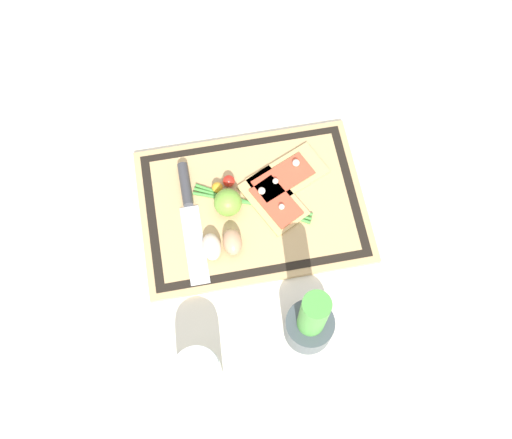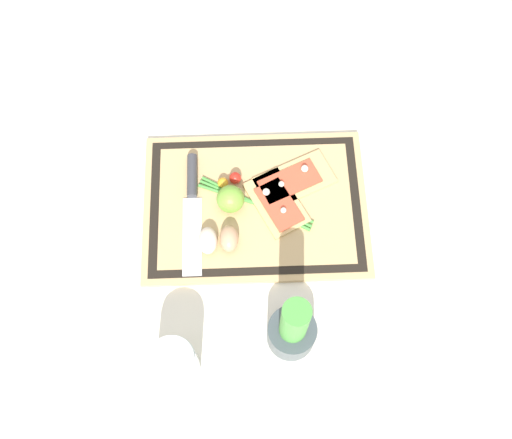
{
  "view_description": "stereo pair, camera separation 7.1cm",
  "coord_description": "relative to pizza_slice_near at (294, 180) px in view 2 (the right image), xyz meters",
  "views": [
    {
      "loc": [
        0.09,
        0.53,
        1.19
      ],
      "look_at": [
        0.0,
        0.04,
        0.03
      ],
      "focal_mm": 42.0,
      "sensor_mm": 36.0,
      "label": 1
    },
    {
      "loc": [
        0.02,
        0.53,
        1.19
      ],
      "look_at": [
        0.0,
        0.04,
        0.03
      ],
      "focal_mm": 42.0,
      "sensor_mm": 36.0,
      "label": 2
    }
  ],
  "objects": [
    {
      "name": "ground_plane",
      "position": [
        0.09,
        0.05,
        -0.02
      ],
      "size": [
        6.0,
        6.0,
        0.0
      ],
      "primitive_type": "plane",
      "color": "silver"
    },
    {
      "name": "pizza_slice_far",
      "position": [
        0.04,
        0.05,
        0.0
      ],
      "size": [
        0.15,
        0.17,
        0.02
      ],
      "color": "tan",
      "rests_on": "cutting_board"
    },
    {
      "name": "egg_pink",
      "position": [
        0.19,
        0.14,
        0.01
      ],
      "size": [
        0.04,
        0.06,
        0.04
      ],
      "primitive_type": "ellipsoid",
      "color": "beige",
      "rests_on": "cutting_board"
    },
    {
      "name": "sauce_jar",
      "position": [
        0.25,
        0.39,
        0.03
      ],
      "size": [
        0.09,
        0.09,
        0.11
      ],
      "color": "silver",
      "rests_on": "ground_plane"
    },
    {
      "name": "cherry_tomato_red",
      "position": [
        0.13,
        -0.01,
        0.01
      ],
      "size": [
        0.03,
        0.03,
        0.03
      ],
      "primitive_type": "sphere",
      "color": "red",
      "rests_on": "cutting_board"
    },
    {
      "name": "herb_pot",
      "position": [
        0.03,
        0.34,
        0.05
      ],
      "size": [
        0.09,
        0.09,
        0.21
      ],
      "color": "#3D474C",
      "rests_on": "ground_plane"
    },
    {
      "name": "pizza_slice_near",
      "position": [
        0.0,
        0.0,
        0.0
      ],
      "size": [
        0.19,
        0.15,
        0.02
      ],
      "color": "tan",
      "rests_on": "cutting_board"
    },
    {
      "name": "scallion_bunch",
      "position": [
        0.08,
        0.05,
        -0.0
      ],
      "size": [
        0.25,
        0.14,
        0.01
      ],
      "color": "#47933D",
      "rests_on": "cutting_board"
    },
    {
      "name": "knife",
      "position": [
        0.22,
        0.03,
        0.0
      ],
      "size": [
        0.04,
        0.28,
        0.02
      ],
      "color": "silver",
      "rests_on": "cutting_board"
    },
    {
      "name": "egg_brown",
      "position": [
        0.14,
        0.14,
        0.01
      ],
      "size": [
        0.04,
        0.06,
        0.04
      ],
      "primitive_type": "ellipsoid",
      "color": "tan",
      "rests_on": "cutting_board"
    },
    {
      "name": "lime",
      "position": [
        0.14,
        0.05,
        0.02
      ],
      "size": [
        0.06,
        0.06,
        0.06
      ],
      "primitive_type": "sphere",
      "color": "#70A838",
      "rests_on": "cutting_board"
    },
    {
      "name": "cherry_tomato_yellow",
      "position": [
        0.15,
        0.0,
        0.01
      ],
      "size": [
        0.02,
        0.02,
        0.02
      ],
      "primitive_type": "sphere",
      "color": "gold",
      "rests_on": "cutting_board"
    },
    {
      "name": "cutting_board",
      "position": [
        0.09,
        0.05,
        -0.01
      ],
      "size": [
        0.48,
        0.35,
        0.02
      ],
      "color": "tan",
      "rests_on": "ground_plane"
    }
  ]
}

